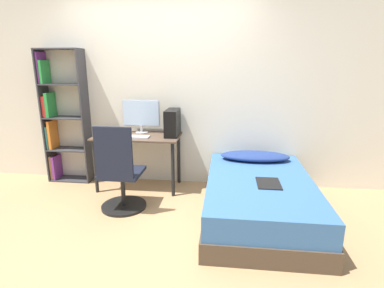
% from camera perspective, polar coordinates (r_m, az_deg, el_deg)
% --- Properties ---
extents(ground_plane, '(14.00, 14.00, 0.00)m').
position_cam_1_polar(ground_plane, '(3.21, -10.62, -15.99)').
color(ground_plane, tan).
extents(wall_back, '(8.00, 0.05, 2.50)m').
position_cam_1_polar(wall_back, '(4.14, -5.69, 9.51)').
color(wall_back, silver).
rests_on(wall_back, ground_plane).
extents(desk, '(1.12, 0.56, 0.73)m').
position_cam_1_polar(desk, '(4.03, -10.28, 0.01)').
color(desk, brown).
rests_on(desk, ground_plane).
extents(bookshelf, '(0.60, 0.25, 1.84)m').
position_cam_1_polar(bookshelf, '(4.58, -23.88, 4.31)').
color(bookshelf, '#38383D').
rests_on(bookshelf, ground_plane).
extents(office_chair, '(0.52, 0.52, 1.01)m').
position_cam_1_polar(office_chair, '(3.50, -13.51, -6.44)').
color(office_chair, black).
rests_on(office_chair, ground_plane).
extents(bed, '(1.15, 1.84, 0.44)m').
position_cam_1_polar(bed, '(3.42, 12.60, -10.02)').
color(bed, '#4C3D2D').
rests_on(bed, ground_plane).
extents(pillow, '(0.88, 0.36, 0.11)m').
position_cam_1_polar(pillow, '(3.93, 11.90, -2.26)').
color(pillow, navy).
rests_on(pillow, bed).
extents(magazine, '(0.24, 0.32, 0.01)m').
position_cam_1_polar(magazine, '(3.22, 14.37, -7.26)').
color(magazine, black).
rests_on(magazine, bed).
extents(monitor, '(0.51, 0.17, 0.45)m').
position_cam_1_polar(monitor, '(4.13, -9.68, 5.54)').
color(monitor, '#B7B7BC').
rests_on(monitor, desk).
extents(keyboard, '(0.42, 0.13, 0.02)m').
position_cam_1_polar(keyboard, '(3.91, -11.16, 1.37)').
color(keyboard, silver).
rests_on(keyboard, desk).
extents(pc_tower, '(0.16, 0.39, 0.34)m').
position_cam_1_polar(pc_tower, '(3.93, -3.74, 4.09)').
color(pc_tower, black).
rests_on(pc_tower, desk).
extents(phone, '(0.07, 0.14, 0.01)m').
position_cam_1_polar(phone, '(4.19, -16.56, 1.87)').
color(phone, black).
rests_on(phone, desk).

